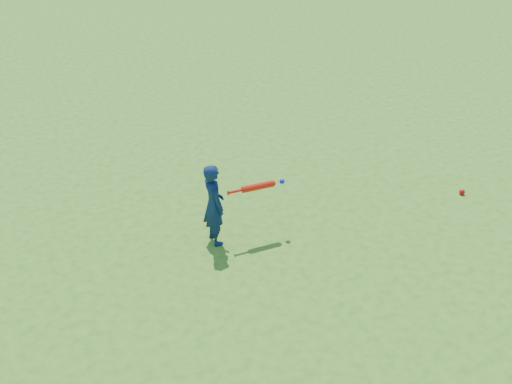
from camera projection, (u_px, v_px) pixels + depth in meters
ground at (195, 280)px, 5.83m from camera, size 80.00×80.00×0.00m
child at (214, 204)px, 6.19m from camera, size 0.24×0.36×0.96m
ground_ball_red at (462, 192)px, 7.30m from camera, size 0.07×0.07×0.07m
bat_swing at (260, 186)px, 6.27m from camera, size 0.68×0.09×0.08m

